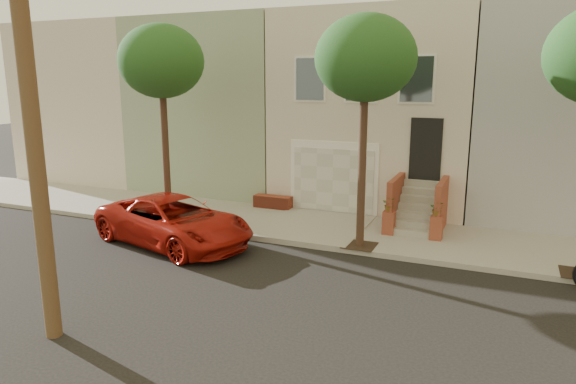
% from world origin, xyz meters
% --- Properties ---
extents(ground, '(90.00, 90.00, 0.00)m').
position_xyz_m(ground, '(0.00, 0.00, 0.00)').
color(ground, black).
rests_on(ground, ground).
extents(sidewalk, '(40.00, 3.70, 0.15)m').
position_xyz_m(sidewalk, '(0.00, 5.35, 0.07)').
color(sidewalk, gray).
rests_on(sidewalk, ground).
extents(house_row, '(33.10, 11.70, 7.00)m').
position_xyz_m(house_row, '(0.00, 11.19, 3.64)').
color(house_row, '#BCB0A0').
rests_on(house_row, sidewalk).
extents(tree_left, '(2.70, 2.57, 6.30)m').
position_xyz_m(tree_left, '(-5.50, 3.90, 5.26)').
color(tree_left, '#2D2116').
rests_on(tree_left, sidewalk).
extents(tree_mid, '(2.70, 2.57, 6.30)m').
position_xyz_m(tree_mid, '(1.00, 3.90, 5.26)').
color(tree_mid, '#2D2116').
rests_on(tree_mid, sidewalk).
extents(pickup_truck, '(5.52, 3.57, 1.41)m').
position_xyz_m(pickup_truck, '(-4.17, 2.31, 0.71)').
color(pickup_truck, '#9A130A').
rests_on(pickup_truck, ground).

